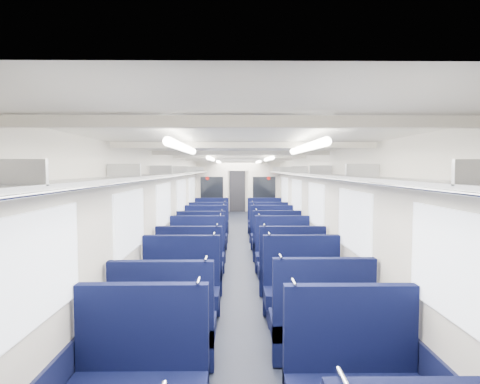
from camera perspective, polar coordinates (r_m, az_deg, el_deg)
The scene contains 29 objects.
floor at distance 10.25m, azimuth -0.17°, elevation -8.26°, with size 2.80×18.00×0.01m, color black.
ceiling at distance 10.05m, azimuth -0.18°, elevation 4.98°, with size 2.80×18.00×0.01m, color silver.
wall_left at distance 10.17m, azimuth -8.09°, elevation -1.70°, with size 0.02×18.00×2.35m, color beige.
dado_left at distance 10.27m, azimuth -7.97°, elevation -6.29°, with size 0.03×17.90×0.70m, color black.
wall_right at distance 10.19m, azimuth 7.72°, elevation -1.68°, with size 0.02×18.00×2.35m, color beige.
dado_right at distance 10.29m, azimuth 7.60°, elevation -6.26°, with size 0.03×17.90×0.70m, color black.
wall_far at distance 19.06m, azimuth -0.40°, elevation 0.70°, with size 2.80×0.02×2.35m, color beige.
luggage_rack_left at distance 10.11m, azimuth -7.08°, elevation 2.81°, with size 0.36×17.40×0.18m.
luggage_rack_right at distance 10.13m, azimuth 6.71°, elevation 2.81°, with size 0.36×17.40×0.18m.
windows at distance 9.61m, azimuth -0.15°, elevation -0.49°, with size 2.78×15.60×0.75m.
ceiling_fittings at distance 9.78m, azimuth -0.16°, elevation 4.67°, with size 2.70×16.06×0.11m.
end_door at distance 19.01m, azimuth -0.39°, elevation 0.16°, with size 0.75×0.06×2.00m, color black.
bulkhead at distance 13.28m, azimuth -0.29°, elevation -0.23°, with size 2.80×0.10×2.35m.
seat_4 at distance 4.46m, azimuth -10.87°, elevation -19.19°, with size 1.06×0.59×1.18m.
seat_5 at distance 4.58m, azimuth 11.49°, elevation -18.56°, with size 1.06×0.59×1.18m.
seat_6 at distance 5.58m, azimuth -8.59°, elevation -14.45°, with size 1.06×0.59×1.18m.
seat_7 at distance 5.61m, azimuth 9.03°, elevation -14.38°, with size 1.06×0.59×1.18m.
seat_8 at distance 6.69m, azimuth -7.19°, elevation -11.43°, with size 1.06×0.59×1.18m.
seat_9 at distance 6.69m, azimuth 7.35°, elevation -11.42°, with size 1.06×0.59×1.18m.
seat_10 at distance 7.75m, azimuth -6.25°, elevation -9.36°, with size 1.06×0.59×1.18m.
seat_11 at distance 7.76m, azimuth 6.20°, elevation -9.34°, with size 1.06×0.59×1.18m.
seat_12 at distance 8.85m, azimuth -5.53°, elevation -7.74°, with size 1.06×0.59×1.18m.
seat_13 at distance 8.97m, azimuth 5.25°, elevation -7.59°, with size 1.06×0.59×1.18m.
seat_14 at distance 9.93m, azimuth -4.99°, elevation -6.52°, with size 1.06×0.59×1.18m.
seat_15 at distance 9.93m, azimuth 4.66°, elevation -6.52°, with size 1.06×0.59×1.18m.
seat_16 at distance 11.10m, azimuth -4.52°, elevation -5.47°, with size 1.06×0.59×1.18m.
seat_17 at distance 11.11m, azimuth 4.09°, elevation -5.45°, with size 1.06×0.59×1.18m.
seat_18 at distance 12.37m, azimuth -4.12°, elevation -4.55°, with size 1.06×0.59×1.18m.
seat_19 at distance 12.39m, azimuth 3.59°, elevation -4.53°, with size 1.06×0.59×1.18m.
Camera 1 is at (-0.08, -10.04, 2.07)m, focal length 29.58 mm.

